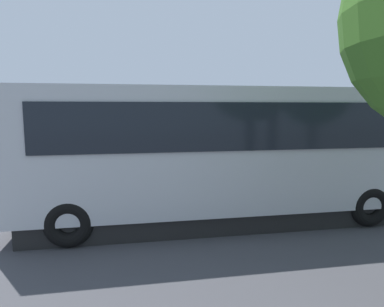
{
  "coord_description": "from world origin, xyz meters",
  "views": [
    {
      "loc": [
        3.41,
        12.82,
        2.79
      ],
      "look_at": [
        2.02,
        0.24,
        1.1
      ],
      "focal_mm": 31.77,
      "sensor_mm": 36.0,
      "label": 1
    }
  ],
  "objects_px": {
    "tour_bus": "(218,155)",
    "traffic_cone": "(226,163)",
    "spectator_centre": "(154,164)",
    "stunt_motorcycle": "(173,158)",
    "spectator_far_left": "(223,161)",
    "spectator_left": "(191,161)",
    "parked_motorcycle_silver": "(238,182)"
  },
  "relations": [
    {
      "from": "spectator_far_left",
      "to": "stunt_motorcycle",
      "type": "height_order",
      "value": "spectator_far_left"
    },
    {
      "from": "traffic_cone",
      "to": "spectator_centre",
      "type": "bearing_deg",
      "value": 51.15
    },
    {
      "from": "spectator_left",
      "to": "spectator_far_left",
      "type": "bearing_deg",
      "value": -177.66
    },
    {
      "from": "spectator_far_left",
      "to": "spectator_left",
      "type": "height_order",
      "value": "spectator_left"
    },
    {
      "from": "traffic_cone",
      "to": "stunt_motorcycle",
      "type": "bearing_deg",
      "value": 1.46
    },
    {
      "from": "tour_bus",
      "to": "spectator_left",
      "type": "distance_m",
      "value": 2.8
    },
    {
      "from": "tour_bus",
      "to": "traffic_cone",
      "type": "bearing_deg",
      "value": -103.57
    },
    {
      "from": "spectator_left",
      "to": "tour_bus",
      "type": "bearing_deg",
      "value": 98.08
    },
    {
      "from": "tour_bus",
      "to": "stunt_motorcycle",
      "type": "bearing_deg",
      "value": -83.56
    },
    {
      "from": "spectator_far_left",
      "to": "spectator_left",
      "type": "xyz_separation_m",
      "value": [
        1.08,
        0.04,
        0.0
      ]
    },
    {
      "from": "tour_bus",
      "to": "spectator_centre",
      "type": "height_order",
      "value": "tour_bus"
    },
    {
      "from": "spectator_left",
      "to": "traffic_cone",
      "type": "xyz_separation_m",
      "value": [
        -2.04,
        -4.14,
        -0.77
      ]
    },
    {
      "from": "spectator_left",
      "to": "traffic_cone",
      "type": "height_order",
      "value": "spectator_left"
    },
    {
      "from": "spectator_far_left",
      "to": "parked_motorcycle_silver",
      "type": "distance_m",
      "value": 0.95
    },
    {
      "from": "tour_bus",
      "to": "traffic_cone",
      "type": "relative_size",
      "value": 15.6
    },
    {
      "from": "spectator_far_left",
      "to": "traffic_cone",
      "type": "xyz_separation_m",
      "value": [
        -0.96,
        -4.1,
        -0.76
      ]
    },
    {
      "from": "tour_bus",
      "to": "stunt_motorcycle",
      "type": "xyz_separation_m",
      "value": [
        0.77,
        -6.8,
        -1.03
      ]
    },
    {
      "from": "spectator_centre",
      "to": "traffic_cone",
      "type": "xyz_separation_m",
      "value": [
        -3.22,
        -4.0,
        -0.68
      ]
    },
    {
      "from": "tour_bus",
      "to": "spectator_left",
      "type": "xyz_separation_m",
      "value": [
        0.39,
        -2.71,
        -0.57
      ]
    },
    {
      "from": "tour_bus",
      "to": "spectator_far_left",
      "type": "relative_size",
      "value": 5.51
    },
    {
      "from": "spectator_centre",
      "to": "parked_motorcycle_silver",
      "type": "relative_size",
      "value": 0.81
    },
    {
      "from": "spectator_left",
      "to": "stunt_motorcycle",
      "type": "distance_m",
      "value": 4.13
    },
    {
      "from": "spectator_far_left",
      "to": "spectator_left",
      "type": "relative_size",
      "value": 1.0
    },
    {
      "from": "spectator_far_left",
      "to": "stunt_motorcycle",
      "type": "relative_size",
      "value": 0.87
    },
    {
      "from": "parked_motorcycle_silver",
      "to": "stunt_motorcycle",
      "type": "distance_m",
      "value": 5.03
    },
    {
      "from": "tour_bus",
      "to": "parked_motorcycle_silver",
      "type": "relative_size",
      "value": 4.79
    },
    {
      "from": "spectator_far_left",
      "to": "spectator_centre",
      "type": "bearing_deg",
      "value": -2.53
    },
    {
      "from": "tour_bus",
      "to": "parked_motorcycle_silver",
      "type": "bearing_deg",
      "value": -116.33
    },
    {
      "from": "spectator_left",
      "to": "stunt_motorcycle",
      "type": "bearing_deg",
      "value": -84.65
    },
    {
      "from": "spectator_centre",
      "to": "stunt_motorcycle",
      "type": "distance_m",
      "value": 4.04
    },
    {
      "from": "parked_motorcycle_silver",
      "to": "stunt_motorcycle",
      "type": "height_order",
      "value": "stunt_motorcycle"
    },
    {
      "from": "parked_motorcycle_silver",
      "to": "traffic_cone",
      "type": "relative_size",
      "value": 3.26
    }
  ]
}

